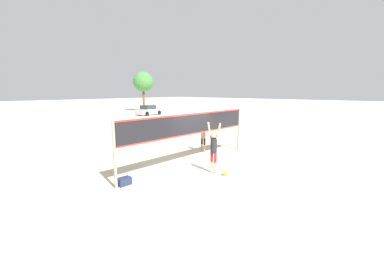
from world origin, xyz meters
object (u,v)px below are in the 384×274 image
player_spiker (214,147)px  player_blocker (203,134)px  parked_car_mid (149,111)px  gear_bag (124,181)px  volleyball (225,173)px  volleyball_net (192,128)px  tree_left_cluster (143,82)px

player_spiker → player_blocker: (2.81, 2.91, -0.14)m
player_blocker → parked_car_mid: size_ratio=0.49×
gear_bag → parked_car_mid: (19.01, 22.35, 0.50)m
player_spiker → volleyball: player_spiker is taller
player_blocker → parked_car_mid: player_blocker is taller
volleyball_net → volleyball: size_ratio=39.09×
player_blocker → tree_left_cluster: (16.81, 27.60, 4.06)m
volleyball_net → tree_left_cluster: size_ratio=1.24×
volleyball_net → gear_bag: bearing=178.7°
player_spiker → volleyball_net: bearing=-12.3°
volleyball_net → player_spiker: volleyball_net is taller
player_spiker → volleyball: size_ratio=10.34×
gear_bag → tree_left_cluster: (23.07, 28.84, 4.95)m
player_blocker → parked_car_mid: 24.66m
volleyball → volleyball_net: bearing=82.5°
player_blocker → gear_bag: 6.45m
volleyball_net → tree_left_cluster: bearing=56.3°
volleyball_net → gear_bag: volleyball_net is taller
parked_car_mid → tree_left_cluster: bearing=53.9°
volleyball_net → player_spiker: 1.73m
volleyball → gear_bag: (-3.52, 2.25, 0.04)m
parked_car_mid → volleyball_net: bearing=-128.3°
player_spiker → player_blocker: size_ratio=1.12×
volleyball_net → parked_car_mid: size_ratio=2.06×
volleyball_net → volleyball: 2.78m
player_spiker → parked_car_mid: player_spiker is taller
gear_bag → tree_left_cluster: tree_left_cluster is taller
parked_car_mid → volleyball: bearing=-126.3°
player_spiker → player_blocker: bearing=-44.0°
player_blocker → volleyball: player_blocker is taller
gear_bag → parked_car_mid: bearing=49.6°
player_spiker → parked_car_mid: 28.61m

